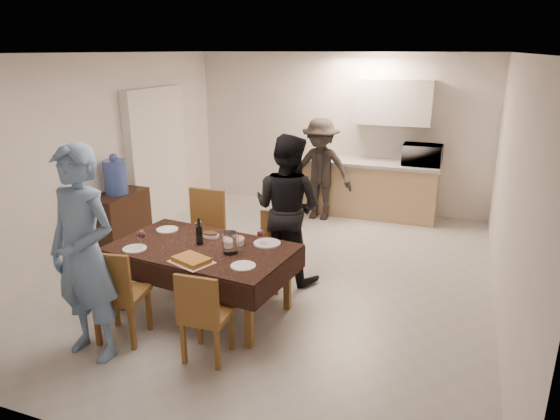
% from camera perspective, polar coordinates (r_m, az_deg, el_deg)
% --- Properties ---
extents(floor, '(5.00, 6.00, 0.02)m').
position_cam_1_polar(floor, '(6.21, -0.45, -7.24)').
color(floor, '#A6A6A1').
rests_on(floor, ground).
extents(ceiling, '(5.00, 6.00, 0.02)m').
position_cam_1_polar(ceiling, '(5.62, -0.52, 17.51)').
color(ceiling, white).
rests_on(ceiling, wall_back).
extents(wall_back, '(5.00, 0.02, 2.60)m').
position_cam_1_polar(wall_back, '(8.60, 6.73, 8.82)').
color(wall_back, silver).
rests_on(wall_back, floor).
extents(wall_front, '(5.00, 0.02, 2.60)m').
position_cam_1_polar(wall_front, '(3.30, -19.51, -7.16)').
color(wall_front, silver).
rests_on(wall_front, floor).
extents(wall_left, '(0.02, 6.00, 2.60)m').
position_cam_1_polar(wall_left, '(7.05, -19.95, 5.88)').
color(wall_left, silver).
rests_on(wall_left, floor).
extents(wall_right, '(0.02, 6.00, 2.60)m').
position_cam_1_polar(wall_right, '(5.44, 24.96, 1.96)').
color(wall_right, silver).
rests_on(wall_right, floor).
extents(stub_partition, '(0.15, 1.40, 2.10)m').
position_cam_1_polar(stub_partition, '(7.98, -13.84, 5.90)').
color(stub_partition, silver).
rests_on(stub_partition, floor).
extents(kitchen_base_cabinet, '(2.20, 0.60, 0.86)m').
position_cam_1_polar(kitchen_base_cabinet, '(8.35, 9.99, 2.30)').
color(kitchen_base_cabinet, '#A38162').
rests_on(kitchen_base_cabinet, floor).
extents(kitchen_worktop, '(2.24, 0.64, 0.05)m').
position_cam_1_polar(kitchen_worktop, '(8.24, 10.15, 5.34)').
color(kitchen_worktop, '#9B9C97').
rests_on(kitchen_worktop, kitchen_base_cabinet).
extents(upper_cabinet, '(1.20, 0.34, 0.70)m').
position_cam_1_polar(upper_cabinet, '(8.19, 12.82, 11.94)').
color(upper_cabinet, silver).
rests_on(upper_cabinet, wall_back).
extents(dining_table, '(1.94, 1.26, 0.72)m').
position_cam_1_polar(dining_table, '(5.19, -8.91, -4.50)').
color(dining_table, black).
rests_on(dining_table, floor).
extents(chair_near_left, '(0.49, 0.50, 0.51)m').
position_cam_1_polar(chair_near_left, '(4.84, -18.46, -8.32)').
color(chair_near_left, brown).
rests_on(chair_near_left, floor).
extents(chair_near_right, '(0.41, 0.41, 0.47)m').
position_cam_1_polar(chair_near_right, '(4.40, -8.92, -11.01)').
color(chair_near_right, brown).
rests_on(chair_near_right, floor).
extents(chair_far_left, '(0.47, 0.47, 0.56)m').
position_cam_1_polar(chair_far_left, '(5.94, -9.65, -2.11)').
color(chair_far_left, brown).
rests_on(chair_far_left, floor).
extents(chair_far_right, '(0.41, 0.41, 0.46)m').
position_cam_1_polar(chair_far_right, '(5.62, -1.49, -4.22)').
color(chair_far_right, brown).
rests_on(chair_far_right, floor).
extents(console, '(0.43, 0.86, 0.80)m').
position_cam_1_polar(console, '(7.14, -17.82, -1.27)').
color(console, black).
rests_on(console, floor).
extents(water_jug, '(0.31, 0.31, 0.46)m').
position_cam_1_polar(water_jug, '(6.97, -18.30, 3.60)').
color(water_jug, '#3F5CB0').
rests_on(water_jug, console).
extents(wine_bottle, '(0.07, 0.07, 0.28)m').
position_cam_1_polar(wine_bottle, '(5.19, -9.22, -2.44)').
color(wine_bottle, black).
rests_on(wine_bottle, dining_table).
extents(water_pitcher, '(0.14, 0.14, 0.22)m').
position_cam_1_polar(water_pitcher, '(4.94, -5.71, -3.75)').
color(water_pitcher, white).
rests_on(water_pitcher, dining_table).
extents(savoury_tart, '(0.46, 0.41, 0.05)m').
position_cam_1_polar(savoury_tart, '(4.81, -10.09, -5.63)').
color(savoury_tart, '#A86F31').
rests_on(savoury_tart, dining_table).
extents(salad_bowl, '(0.18, 0.18, 0.07)m').
position_cam_1_polar(salad_bowl, '(5.18, -5.07, -3.57)').
color(salad_bowl, white).
rests_on(salad_bowl, dining_table).
extents(mushroom_dish, '(0.18, 0.18, 0.03)m').
position_cam_1_polar(mushroom_dish, '(5.42, -7.97, -2.90)').
color(mushroom_dish, white).
rests_on(mushroom_dish, dining_table).
extents(wine_glass_a, '(0.09, 0.09, 0.21)m').
position_cam_1_polar(wine_glass_a, '(5.22, -15.61, -3.19)').
color(wine_glass_a, white).
rests_on(wine_glass_a, dining_table).
extents(wine_glass_b, '(0.08, 0.08, 0.18)m').
position_cam_1_polar(wine_glass_b, '(5.12, -2.22, -3.11)').
color(wine_glass_b, white).
rests_on(wine_glass_b, dining_table).
extents(wine_glass_c, '(0.08, 0.08, 0.17)m').
position_cam_1_polar(wine_glass_c, '(5.48, -9.29, -1.95)').
color(wine_glass_c, white).
rests_on(wine_glass_c, dining_table).
extents(plate_near_left, '(0.24, 0.24, 0.01)m').
position_cam_1_polar(plate_near_left, '(5.25, -16.28, -4.27)').
color(plate_near_left, white).
rests_on(plate_near_left, dining_table).
extents(plate_near_right, '(0.24, 0.24, 0.01)m').
position_cam_1_polar(plate_near_right, '(4.67, -4.24, -6.39)').
color(plate_near_right, white).
rests_on(plate_near_right, dining_table).
extents(plate_far_left, '(0.24, 0.24, 0.01)m').
position_cam_1_polar(plate_far_left, '(5.71, -12.76, -2.19)').
color(plate_far_left, white).
rests_on(plate_far_left, dining_table).
extents(plate_far_right, '(0.28, 0.28, 0.02)m').
position_cam_1_polar(plate_far_right, '(5.18, -1.49, -3.82)').
color(plate_far_right, white).
rests_on(plate_far_right, dining_table).
extents(microwave, '(0.59, 0.40, 0.33)m').
position_cam_1_polar(microwave, '(8.11, 15.96, 6.08)').
color(microwave, silver).
rests_on(microwave, kitchen_worktop).
extents(person_near, '(0.75, 0.54, 1.92)m').
position_cam_1_polar(person_near, '(4.60, -21.52, -4.79)').
color(person_near, '#5F82AB').
rests_on(person_near, floor).
extents(person_far, '(0.96, 0.81, 1.75)m').
position_cam_1_polar(person_far, '(5.80, 0.79, 0.18)').
color(person_far, black).
rests_on(person_far, floor).
extents(person_kitchen, '(1.05, 0.60, 1.63)m').
position_cam_1_polar(person_kitchen, '(7.98, 4.60, 4.63)').
color(person_kitchen, black).
rests_on(person_kitchen, floor).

